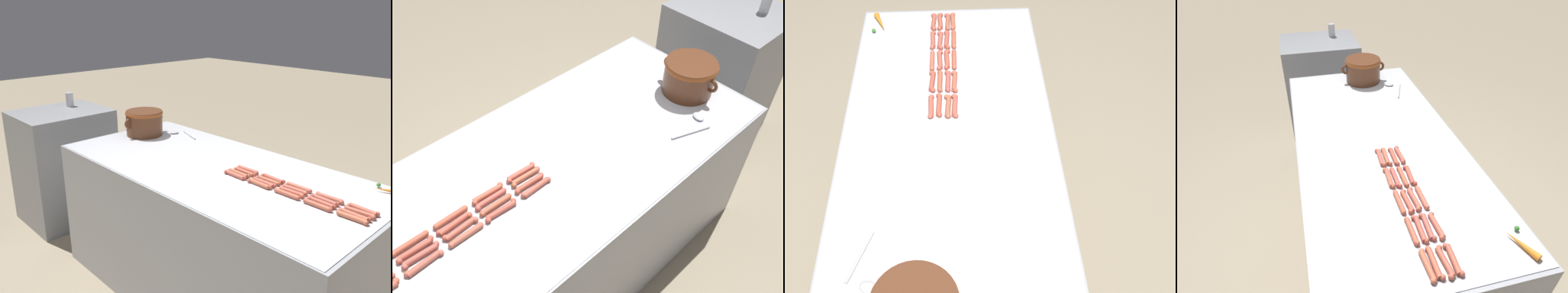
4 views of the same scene
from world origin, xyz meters
TOP-DOWN VIEW (x-y plane):
  - ground_plane at (0.00, 0.00)m, footprint 20.00×20.00m
  - griddle_counter at (0.00, 0.00)m, footprint 0.99×2.11m
  - back_cabinet at (-0.17, 1.71)m, footprint 0.75×0.63m
  - hot_dog_1 at (-0.03, -0.73)m, footprint 0.03×0.16m
  - hot_dog_2 at (-0.03, -0.55)m, footprint 0.03×0.16m
  - hot_dog_3 at (-0.03, -0.37)m, footprint 0.03×0.16m
  - hot_dog_4 at (-0.03, -0.19)m, footprint 0.03×0.16m
  - hot_dog_6 at (0.01, -0.73)m, footprint 0.03×0.16m
  - hot_dog_7 at (0.01, -0.56)m, footprint 0.03×0.16m
  - hot_dog_8 at (0.00, -0.38)m, footprint 0.03×0.16m
  - hot_dog_9 at (0.00, -0.19)m, footprint 0.03×0.16m
  - hot_dog_11 at (0.04, -0.72)m, footprint 0.03×0.16m
  - hot_dog_12 at (0.04, -0.55)m, footprint 0.03×0.16m
  - hot_dog_13 at (0.04, -0.38)m, footprint 0.03×0.16m
  - hot_dog_14 at (0.04, -0.20)m, footprint 0.03×0.16m
  - hot_dog_16 at (0.08, -0.73)m, footprint 0.03×0.16m
  - hot_dog_17 at (0.08, -0.55)m, footprint 0.03×0.16m
  - hot_dog_18 at (0.08, -0.38)m, footprint 0.04×0.16m
  - hot_dog_19 at (0.08, -0.19)m, footprint 0.03×0.16m
  - bean_pot at (0.10, 0.85)m, footprint 0.36×0.29m
  - serving_spoon at (0.30, 0.67)m, footprint 0.13×0.26m
  - soda_can at (-0.01, 1.81)m, footprint 0.07×0.07m

SIDE VIEW (x-z plane):
  - ground_plane at x=0.00m, z-range 0.00..0.00m
  - griddle_counter at x=0.00m, z-range 0.00..0.92m
  - back_cabinet at x=-0.17m, z-range 0.00..1.00m
  - serving_spoon at x=0.30m, z-range 0.92..0.94m
  - hot_dog_1 at x=-0.03m, z-range 0.92..0.95m
  - hot_dog_2 at x=-0.03m, z-range 0.92..0.95m
  - hot_dog_3 at x=-0.03m, z-range 0.92..0.95m
  - hot_dog_4 at x=-0.03m, z-range 0.92..0.95m
  - hot_dog_6 at x=0.01m, z-range 0.92..0.95m
  - hot_dog_7 at x=0.01m, z-range 0.92..0.95m
  - hot_dog_8 at x=0.00m, z-range 0.92..0.95m
  - hot_dog_9 at x=0.00m, z-range 0.92..0.95m
  - hot_dog_11 at x=0.04m, z-range 0.92..0.95m
  - hot_dog_12 at x=0.04m, z-range 0.92..0.95m
  - hot_dog_13 at x=0.04m, z-range 0.92..0.95m
  - hot_dog_14 at x=0.04m, z-range 0.92..0.95m
  - hot_dog_16 at x=0.08m, z-range 0.92..0.95m
  - hot_dog_17 at x=0.08m, z-range 0.92..0.95m
  - hot_dog_18 at x=0.08m, z-range 0.92..0.95m
  - hot_dog_19 at x=0.08m, z-range 0.92..0.95m
  - bean_pot at x=0.10m, z-range 0.93..1.12m
  - soda_can at x=-0.01m, z-range 1.00..1.13m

